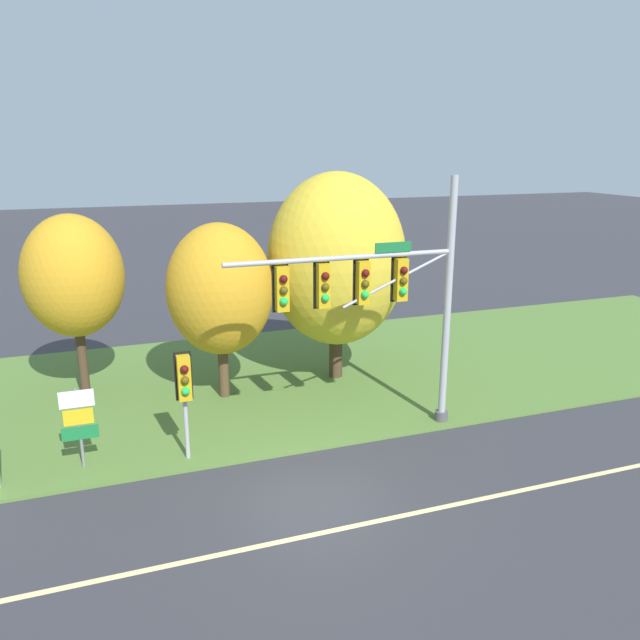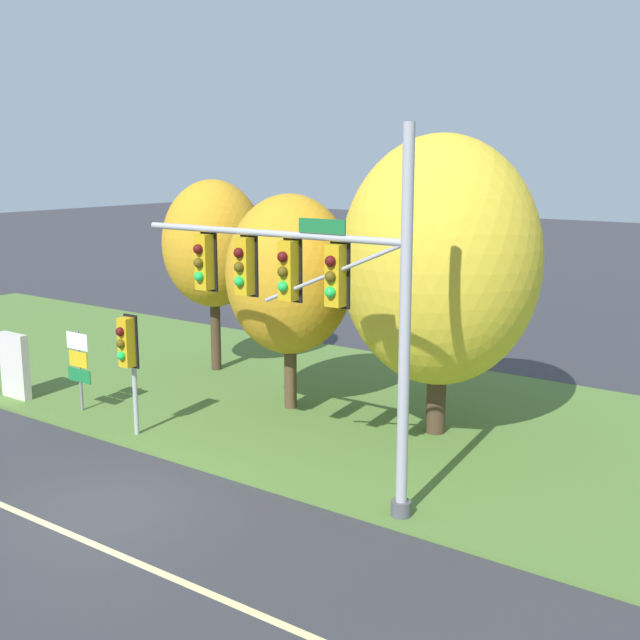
# 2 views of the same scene
# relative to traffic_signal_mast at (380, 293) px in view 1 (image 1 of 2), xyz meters

# --- Properties ---
(ground_plane) EXTENTS (160.00, 160.00, 0.00)m
(ground_plane) POSITION_rel_traffic_signal_mast_xyz_m (-2.96, -2.95, -4.36)
(ground_plane) COLOR #333338
(lane_stripe) EXTENTS (36.00, 0.16, 0.01)m
(lane_stripe) POSITION_rel_traffic_signal_mast_xyz_m (-2.96, -4.15, -4.36)
(lane_stripe) COLOR beige
(lane_stripe) RESTS_ON ground
(grass_verge) EXTENTS (48.00, 11.50, 0.10)m
(grass_verge) POSITION_rel_traffic_signal_mast_xyz_m (-2.96, 5.30, -4.31)
(grass_verge) COLOR #517533
(grass_verge) RESTS_ON ground
(traffic_signal_mast) EXTENTS (6.86, 0.49, 7.47)m
(traffic_signal_mast) POSITION_rel_traffic_signal_mast_xyz_m (0.00, 0.00, 0.00)
(traffic_signal_mast) COLOR #9EA0A5
(traffic_signal_mast) RESTS_ON grass_verge
(pedestrian_signal_near_kerb) EXTENTS (0.46, 0.55, 3.08)m
(pedestrian_signal_near_kerb) POSITION_rel_traffic_signal_mast_xyz_m (-5.58, 0.03, -2.04)
(pedestrian_signal_near_kerb) COLOR #9EA0A5
(pedestrian_signal_near_kerb) RESTS_ON grass_verge
(route_sign_post) EXTENTS (0.93, 0.08, 2.24)m
(route_sign_post) POSITION_rel_traffic_signal_mast_xyz_m (-8.27, 0.60, -2.88)
(route_sign_post) COLOR slate
(route_sign_post) RESTS_ON grass_verge
(tree_nearest_road) EXTENTS (3.25, 3.25, 6.17)m
(tree_nearest_road) POSITION_rel_traffic_signal_mast_xyz_m (-8.26, 6.01, -0.14)
(tree_nearest_road) COLOR #423021
(tree_nearest_road) RESTS_ON grass_verge
(tree_left_of_mast) EXTENTS (3.47, 3.47, 5.91)m
(tree_left_of_mast) POSITION_rel_traffic_signal_mast_xyz_m (-3.78, 4.21, -0.54)
(tree_left_of_mast) COLOR #4C3823
(tree_left_of_mast) RESTS_ON grass_verge
(tree_behind_signpost) EXTENTS (4.88, 4.88, 7.43)m
(tree_behind_signpost) POSITION_rel_traffic_signal_mast_xyz_m (0.48, 4.71, 0.10)
(tree_behind_signpost) COLOR #423021
(tree_behind_signpost) RESTS_ON grass_verge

